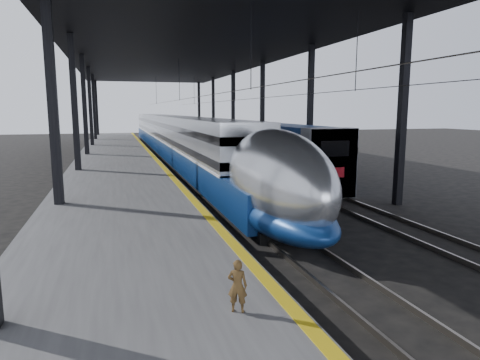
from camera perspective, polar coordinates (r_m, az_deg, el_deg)
name	(u,v)px	position (r m, az deg, el deg)	size (l,w,h in m)	color
ground	(239,255)	(13.86, -0.14, -10.00)	(160.00, 160.00, 0.00)	black
platform	(117,166)	(32.81, -16.08, 1.75)	(6.00, 80.00, 1.00)	#4C4C4F
yellow_strip	(155,158)	(32.88, -11.23, 2.84)	(0.30, 80.00, 0.01)	gold
rails	(222,168)	(33.87, -2.39, 1.61)	(6.52, 80.00, 0.16)	slate
canopy	(187,48)	(33.34, -7.03, 17.01)	(18.00, 75.00, 9.47)	black
tgv_train	(174,138)	(42.49, -8.85, 5.52)	(2.83, 65.20, 4.06)	silver
second_train	(213,135)	(47.81, -3.61, 5.98)	(2.68, 56.05, 3.69)	navy
child	(237,286)	(7.83, -0.34, -13.93)	(0.35, 0.23, 0.97)	#493318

